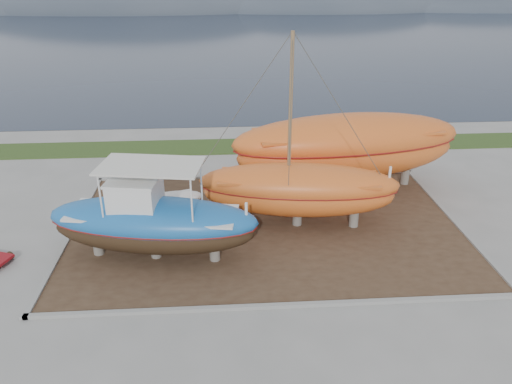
{
  "coord_description": "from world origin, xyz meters",
  "views": [
    {
      "loc": [
        -1.92,
        -16.8,
        11.5
      ],
      "look_at": [
        -0.5,
        4.0,
        1.87
      ],
      "focal_mm": 35.0,
      "sensor_mm": 36.0,
      "label": 1
    }
  ],
  "objects_px": {
    "orange_sailboat": "(300,136)",
    "orange_bare_hull": "(347,154)",
    "white_dinghy": "(162,208)",
    "blue_caique": "(152,212)"
  },
  "relations": [
    {
      "from": "white_dinghy",
      "to": "orange_bare_hull",
      "type": "height_order",
      "value": "orange_bare_hull"
    },
    {
      "from": "orange_bare_hull",
      "to": "orange_sailboat",
      "type": "bearing_deg",
      "value": -136.75
    },
    {
      "from": "blue_caique",
      "to": "orange_bare_hull",
      "type": "bearing_deg",
      "value": 42.92
    },
    {
      "from": "white_dinghy",
      "to": "orange_sailboat",
      "type": "bearing_deg",
      "value": -29.95
    },
    {
      "from": "orange_sailboat",
      "to": "white_dinghy",
      "type": "bearing_deg",
      "value": 179.16
    },
    {
      "from": "blue_caique",
      "to": "orange_sailboat",
      "type": "height_order",
      "value": "orange_sailboat"
    },
    {
      "from": "orange_sailboat",
      "to": "orange_bare_hull",
      "type": "bearing_deg",
      "value": 58.16
    },
    {
      "from": "blue_caique",
      "to": "white_dinghy",
      "type": "relative_size",
      "value": 2.1
    },
    {
      "from": "orange_sailboat",
      "to": "orange_bare_hull",
      "type": "xyz_separation_m",
      "value": [
        3.19,
        3.91,
        -2.4
      ]
    },
    {
      "from": "white_dinghy",
      "to": "orange_bare_hull",
      "type": "relative_size",
      "value": 0.33
    }
  ]
}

